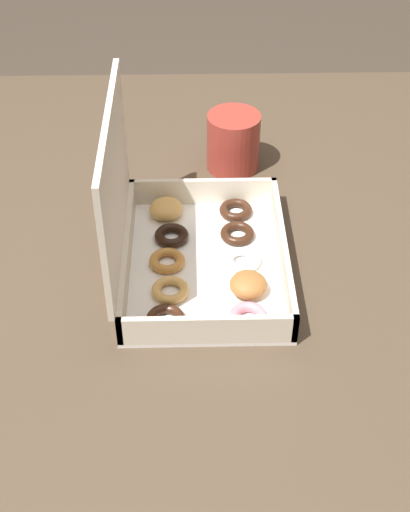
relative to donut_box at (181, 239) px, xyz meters
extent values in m
plane|color=#42382D|center=(0.05, -0.06, -0.80)|extent=(8.00, 8.00, 0.00)
cube|color=#4C3D2D|center=(0.05, -0.06, -0.07)|extent=(1.12, 1.01, 0.03)
cylinder|color=#4C3D2D|center=(0.56, -0.52, -0.44)|extent=(0.06, 0.06, 0.71)
cylinder|color=#4C3D2D|center=(0.56, 0.40, -0.44)|extent=(0.06, 0.06, 0.71)
cube|color=white|center=(0.00, -0.03, -0.05)|extent=(0.31, 0.23, 0.01)
cube|color=beige|center=(0.00, -0.15, -0.03)|extent=(0.31, 0.01, 0.04)
cube|color=beige|center=(0.00, 0.08, -0.03)|extent=(0.31, 0.01, 0.04)
cube|color=beige|center=(-0.15, -0.03, -0.03)|extent=(0.01, 0.23, 0.04)
cube|color=beige|center=(0.15, -0.03, -0.03)|extent=(0.01, 0.23, 0.04)
cube|color=beige|center=(0.00, 0.09, 0.10)|extent=(0.31, 0.01, 0.20)
torus|color=pink|center=(-0.12, -0.09, -0.04)|extent=(0.05, 0.05, 0.01)
ellipsoid|color=#9E6633|center=(-0.06, -0.09, -0.03)|extent=(0.05, 0.05, 0.03)
torus|color=white|center=(0.00, -0.09, -0.04)|extent=(0.05, 0.05, 0.01)
torus|color=#381E11|center=(0.06, -0.08, -0.04)|extent=(0.05, 0.05, 0.01)
torus|color=#381E11|center=(0.12, -0.08, -0.04)|extent=(0.05, 0.05, 0.01)
torus|color=#381E11|center=(-0.12, 0.02, -0.04)|extent=(0.05, 0.05, 0.01)
torus|color=tan|center=(-0.06, 0.02, -0.04)|extent=(0.05, 0.05, 0.01)
torus|color=#B77A38|center=(0.00, 0.02, -0.04)|extent=(0.05, 0.05, 0.01)
torus|color=black|center=(0.06, 0.02, -0.04)|extent=(0.05, 0.05, 0.01)
ellipsoid|color=tan|center=(0.12, 0.02, -0.03)|extent=(0.05, 0.05, 0.03)
cylinder|color=#A3382D|center=(0.26, -0.09, 0.00)|extent=(0.09, 0.09, 0.10)
cylinder|color=black|center=(0.26, -0.09, 0.04)|extent=(0.07, 0.07, 0.01)
camera|label=1|loc=(-0.77, -0.02, 0.64)|focal=50.00mm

